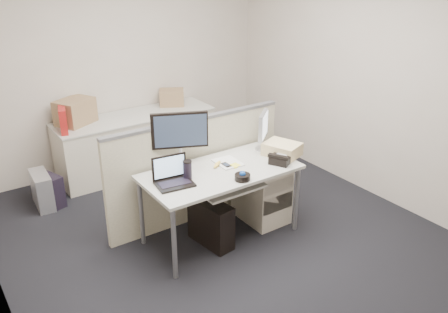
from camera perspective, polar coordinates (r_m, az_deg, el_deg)
floor at (r=4.86m, az=-0.38°, el=-9.53°), size 4.00×4.50×0.01m
wall_back at (r=6.20m, az=-12.38°, el=10.98°), size 4.00×0.02×2.70m
wall_right at (r=5.60m, az=17.02°, el=9.16°), size 0.02×4.50×2.70m
desk at (r=4.53m, az=-0.40°, el=-2.42°), size 1.50×0.75×0.73m
keyboard_tray at (r=4.41m, az=0.91°, el=-3.79°), size 0.62×0.32×0.02m
drawer_pedestal at (r=5.01m, az=4.52°, el=-4.13°), size 0.40×0.55×0.65m
cubicle_partition at (r=4.91m, az=-3.31°, el=-1.74°), size 2.00×0.06×1.10m
back_counter at (r=6.21m, az=-10.43°, el=1.56°), size 2.00×0.60×0.72m
monitor_main at (r=4.52m, az=-5.32°, el=2.08°), size 0.58×0.41×0.54m
monitor_small at (r=4.91m, az=4.70°, el=3.01°), size 0.35×0.34×0.40m
laptop at (r=4.19m, az=-6.02°, el=-1.94°), size 0.35×0.28×0.24m
trackball at (r=4.31m, az=2.23°, el=-2.49°), size 0.16×0.16×0.06m
desk_phone at (r=4.69m, az=6.92°, el=-0.26°), size 0.29×0.28×0.07m
paper_stack at (r=4.65m, az=0.45°, el=-0.73°), size 0.24×0.29×0.01m
sticky_pad at (r=4.58m, az=1.33°, el=-1.09°), size 0.10×0.10×0.01m
travel_mug at (r=4.31m, az=-4.42°, el=-1.69°), size 0.08×0.08×0.17m
banana at (r=4.58m, az=-0.82°, el=-0.95°), size 0.16×0.13×0.04m
cellphone at (r=4.58m, az=0.28°, el=-1.07°), size 0.06×0.11×0.02m
manila_folders at (r=4.84m, az=7.00°, el=0.89°), size 0.37×0.42×0.13m
keyboard at (r=4.46m, az=1.14°, el=-3.15°), size 0.51×0.25×0.03m
pc_tower_desk at (r=4.63m, az=-1.59°, el=-7.99°), size 0.26×0.51×0.45m
pc_tower_spare_dark at (r=5.67m, az=-20.36°, el=-3.74°), size 0.28×0.43×0.37m
pc_tower_spare_silver at (r=5.66m, az=-21.04°, el=-3.79°), size 0.20×0.44×0.40m
cardboard_box_left at (r=5.92m, az=-17.47°, el=5.08°), size 0.52×0.48×0.32m
cardboard_box_right at (r=6.40m, az=-6.30°, el=7.00°), size 0.40×0.37×0.23m
red_binder at (r=5.70m, az=-18.78°, el=4.16°), size 0.16×0.34×0.31m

